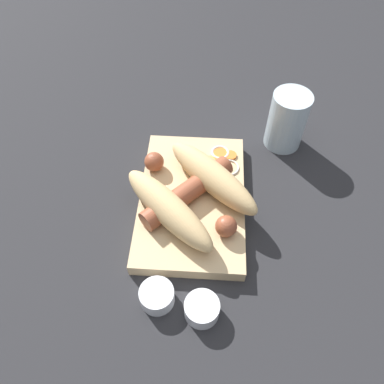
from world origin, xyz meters
name	(u,v)px	position (x,y,z in m)	size (l,w,h in m)	color
ground_plane	(192,204)	(0.00, 0.00, 0.00)	(3.00, 3.00, 0.00)	#232326
food_tray	(192,200)	(0.00, 0.00, 0.01)	(0.27, 0.17, 0.02)	tan
bread_roll	(191,192)	(-0.01, 0.00, 0.05)	(0.24, 0.24, 0.05)	tan
sausage	(188,192)	(-0.01, 0.01, 0.04)	(0.16, 0.16, 0.03)	brown
pickled_veggies	(222,158)	(0.09, -0.05, 0.03)	(0.07, 0.06, 0.01)	orange
condiment_cup_near	(157,296)	(-0.17, 0.04, 0.01)	(0.05, 0.05, 0.03)	silver
condiment_cup_far	(202,309)	(-0.19, -0.03, 0.01)	(0.05, 0.05, 0.03)	silver
drink_glass	(287,120)	(0.16, -0.17, 0.06)	(0.07, 0.07, 0.11)	silver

